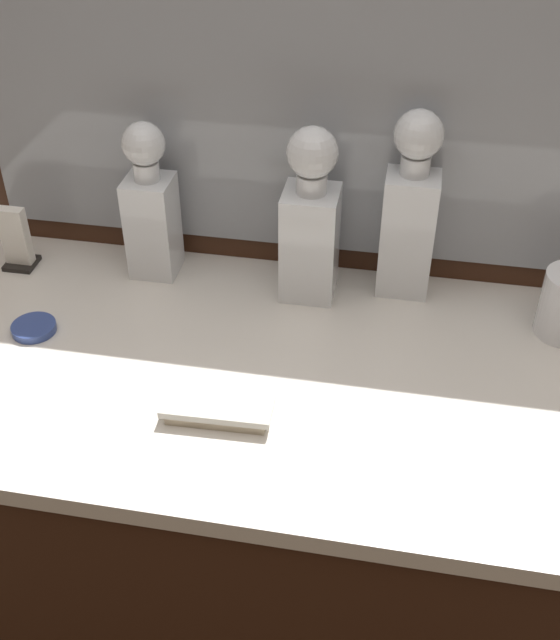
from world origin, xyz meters
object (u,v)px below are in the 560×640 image
at_px(silver_brush_center, 218,409).
at_px(napkin_holder, 17,242).
at_px(crystal_decanter_far_left, 409,221).
at_px(crystal_decanter_rear, 310,230).
at_px(porcelain_dish, 34,328).
at_px(crystal_decanter_right, 152,215).

bearing_deg(silver_brush_center, napkin_holder, 144.97).
bearing_deg(crystal_decanter_far_left, silver_brush_center, -122.55).
relative_size(crystal_decanter_rear, silver_brush_center, 1.89).
xyz_separation_m(crystal_decanter_rear, napkin_holder, (-0.50, -0.01, -0.07)).
bearing_deg(porcelain_dish, crystal_decanter_far_left, 22.32).
bearing_deg(porcelain_dish, napkin_holder, 120.46).
bearing_deg(crystal_decanter_right, napkin_holder, -172.76).
bearing_deg(silver_brush_center, crystal_decanter_far_left, 57.45).
distance_m(crystal_decanter_right, crystal_decanter_rear, 0.26).
bearing_deg(crystal_decanter_far_left, napkin_holder, -174.92).
height_order(crystal_decanter_right, crystal_decanter_rear, crystal_decanter_rear).
bearing_deg(crystal_decanter_far_left, crystal_decanter_right, -176.15).
height_order(crystal_decanter_rear, silver_brush_center, crystal_decanter_rear).
relative_size(crystal_decanter_far_left, crystal_decanter_rear, 1.07).
bearing_deg(crystal_decanter_rear, crystal_decanter_far_left, 15.92).
height_order(crystal_decanter_rear, porcelain_dish, crystal_decanter_rear).
xyz_separation_m(silver_brush_center, napkin_holder, (-0.42, 0.29, 0.03)).
relative_size(crystal_decanter_right, porcelain_dish, 3.91).
height_order(crystal_decanter_right, porcelain_dish, crystal_decanter_right).
distance_m(silver_brush_center, porcelain_dish, 0.35).
height_order(crystal_decanter_rear, napkin_holder, crystal_decanter_rear).
relative_size(crystal_decanter_right, napkin_holder, 2.40).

